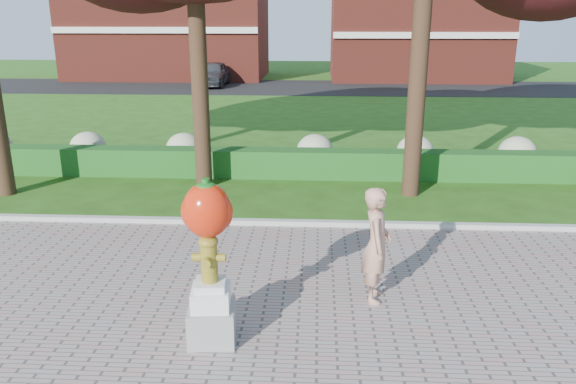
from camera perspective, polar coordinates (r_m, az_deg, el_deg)
The scene contains 10 objects.
ground at distance 9.70m, azimuth -3.69°, elevation -9.86°, with size 100.00×100.00×0.00m, color #254812.
curb at distance 12.40m, azimuth -2.10°, elevation -3.18°, with size 40.00×0.18×0.15m, color #ADADA5.
lawn_hedge at distance 16.11m, azimuth -0.85°, elevation 2.94°, with size 24.00×0.70×0.80m, color #154A19.
hydrangea_row at distance 17.02m, azimuth 1.30°, elevation 4.25°, with size 20.10×1.10×0.99m.
street at distance 36.84m, azimuth 1.41°, elevation 10.59°, with size 50.00×8.00×0.02m, color black.
building_left at distance 43.98m, azimuth -11.97°, elevation 15.92°, with size 14.00×8.00×7.00m, color maroon.
building_right at distance 43.13m, azimuth 12.79°, elevation 15.45°, with size 12.00×8.00×6.40m, color maroon.
hydrant_sculpture at distance 7.76m, azimuth -8.03°, elevation -6.64°, with size 0.71×0.71×2.39m.
woman at distance 9.02m, azimuth 8.98°, elevation -5.32°, with size 0.69×0.45×1.89m, color tan.
parked_car at distance 37.81m, azimuth -7.67°, elevation 11.84°, with size 1.86×4.61×1.57m, color #3B3E42.
Camera 1 is at (1.08, -8.55, 4.46)m, focal length 35.00 mm.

